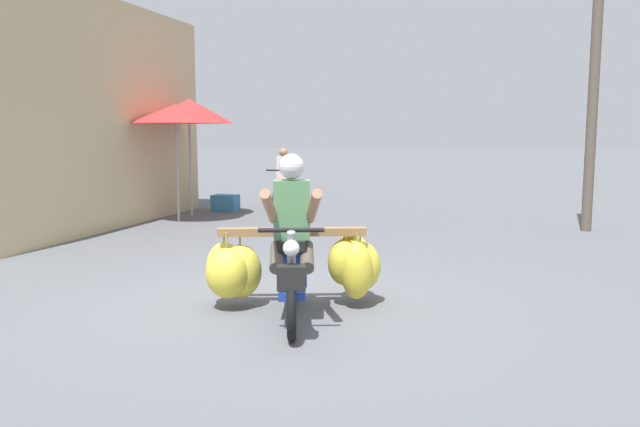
{
  "coord_description": "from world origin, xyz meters",
  "views": [
    {
      "loc": [
        2.16,
        -6.06,
        1.79
      ],
      "look_at": [
        0.36,
        0.5,
        0.9
      ],
      "focal_mm": 35.46,
      "sensor_mm": 36.0,
      "label": 1
    }
  ],
  "objects_px": {
    "motorbike_main_loaded": "(294,261)",
    "utility_pole": "(594,74)",
    "market_umbrella_near_shop": "(189,111)",
    "market_umbrella_further_along": "(176,114)",
    "produce_crate": "(225,203)",
    "motorbike_distant_ahead_left": "(283,184)"
  },
  "relations": [
    {
      "from": "motorbike_main_loaded",
      "to": "utility_pole",
      "type": "bearing_deg",
      "value": 60.42
    },
    {
      "from": "market_umbrella_near_shop",
      "to": "utility_pole",
      "type": "relative_size",
      "value": 0.44
    },
    {
      "from": "market_umbrella_further_along",
      "to": "utility_pole",
      "type": "distance_m",
      "value": 7.78
    },
    {
      "from": "motorbike_main_loaded",
      "to": "produce_crate",
      "type": "xyz_separation_m",
      "value": [
        -3.94,
        7.23,
        -0.32
      ]
    },
    {
      "from": "motorbike_main_loaded",
      "to": "utility_pole",
      "type": "relative_size",
      "value": 0.36
    },
    {
      "from": "market_umbrella_further_along",
      "to": "produce_crate",
      "type": "height_order",
      "value": "market_umbrella_further_along"
    },
    {
      "from": "motorbike_main_loaded",
      "to": "market_umbrella_further_along",
      "type": "xyz_separation_m",
      "value": [
        -4.16,
        5.42,
        1.63
      ]
    },
    {
      "from": "utility_pole",
      "to": "produce_crate",
      "type": "bearing_deg",
      "value": 172.59
    },
    {
      "from": "market_umbrella_near_shop",
      "to": "market_umbrella_further_along",
      "type": "height_order",
      "value": "market_umbrella_near_shop"
    },
    {
      "from": "motorbike_main_loaded",
      "to": "market_umbrella_further_along",
      "type": "distance_m",
      "value": 7.03
    },
    {
      "from": "produce_crate",
      "to": "utility_pole",
      "type": "distance_m",
      "value": 7.99
    },
    {
      "from": "utility_pole",
      "to": "market_umbrella_near_shop",
      "type": "bearing_deg",
      "value": -178.64
    },
    {
      "from": "motorbike_main_loaded",
      "to": "utility_pole",
      "type": "xyz_separation_m",
      "value": [
        3.55,
        6.25,
        2.29
      ]
    },
    {
      "from": "produce_crate",
      "to": "utility_pole",
      "type": "xyz_separation_m",
      "value": [
        7.49,
        -0.97,
        2.61
      ]
    },
    {
      "from": "produce_crate",
      "to": "utility_pole",
      "type": "relative_size",
      "value": 0.1
    },
    {
      "from": "motorbike_distant_ahead_left",
      "to": "utility_pole",
      "type": "distance_m",
      "value": 7.02
    },
    {
      "from": "motorbike_main_loaded",
      "to": "produce_crate",
      "type": "relative_size",
      "value": 3.53
    },
    {
      "from": "utility_pole",
      "to": "market_umbrella_further_along",
      "type": "bearing_deg",
      "value": -173.86
    },
    {
      "from": "produce_crate",
      "to": "motorbike_distant_ahead_left",
      "type": "bearing_deg",
      "value": 38.59
    },
    {
      "from": "motorbike_distant_ahead_left",
      "to": "produce_crate",
      "type": "xyz_separation_m",
      "value": [
        -1.09,
        -0.87,
        -0.39
      ]
    },
    {
      "from": "market_umbrella_near_shop",
      "to": "produce_crate",
      "type": "height_order",
      "value": "market_umbrella_near_shop"
    },
    {
      "from": "market_umbrella_further_along",
      "to": "utility_pole",
      "type": "relative_size",
      "value": 0.42
    }
  ]
}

